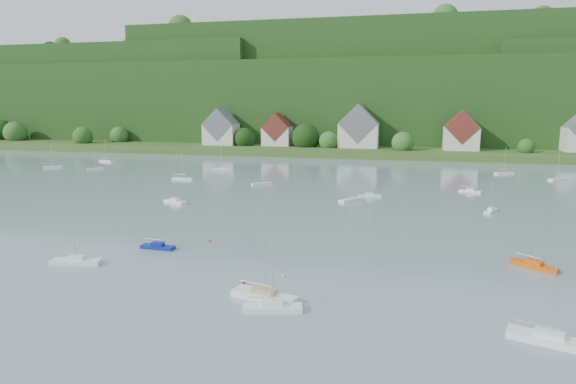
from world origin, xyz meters
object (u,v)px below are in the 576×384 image
at_px(near_sailboat_4, 549,339).
at_px(near_sailboat_5, 534,265).
at_px(near_sailboat_1, 158,246).
at_px(near_sailboat_3, 273,307).
at_px(near_sailboat_0, 76,261).
at_px(near_sailboat_2, 264,295).

relative_size(near_sailboat_4, near_sailboat_5, 1.17).
relative_size(near_sailboat_1, near_sailboat_3, 0.84).
distance_m(near_sailboat_0, near_sailboat_3, 30.91).
xyz_separation_m(near_sailboat_3, near_sailboat_5, (29.77, 21.19, -0.01)).
xyz_separation_m(near_sailboat_0, near_sailboat_1, (7.22, 9.05, -0.05)).
relative_size(near_sailboat_3, near_sailboat_5, 1.02).
bearing_deg(near_sailboat_5, near_sailboat_4, -60.44).
relative_size(near_sailboat_1, near_sailboat_4, 0.74).
distance_m(near_sailboat_0, near_sailboat_2, 28.58).
bearing_deg(near_sailboat_3, near_sailboat_1, 127.32).
height_order(near_sailboat_3, near_sailboat_5, near_sailboat_3).
bearing_deg(near_sailboat_5, near_sailboat_2, -110.72).
height_order(near_sailboat_0, near_sailboat_2, near_sailboat_2).
bearing_deg(near_sailboat_4, near_sailboat_1, 177.50).
relative_size(near_sailboat_0, near_sailboat_3, 1.07).
bearing_deg(near_sailboat_2, near_sailboat_0, -176.04).
distance_m(near_sailboat_3, near_sailboat_5, 36.54).
bearing_deg(near_sailboat_1, near_sailboat_4, -18.33).
distance_m(near_sailboat_2, near_sailboat_4, 28.06).
bearing_deg(near_sailboat_0, near_sailboat_1, 39.40).
bearing_deg(near_sailboat_5, near_sailboat_3, -105.58).
relative_size(near_sailboat_2, near_sailboat_3, 1.23).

